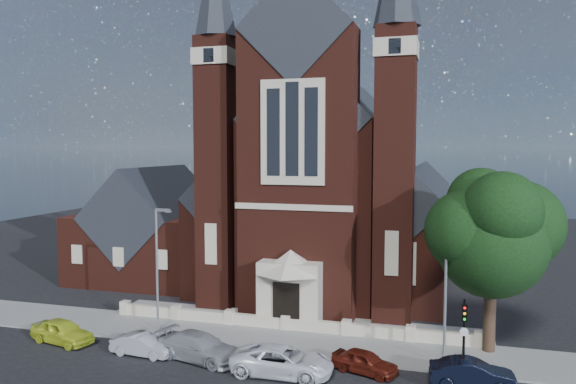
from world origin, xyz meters
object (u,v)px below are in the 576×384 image
street_tree (494,236)px  traffic_signal (464,326)px  church (336,189)px  car_silver_b (199,347)px  parish_hall (156,234)px  car_dark_red (365,362)px  street_lamp_left (158,262)px  car_white_suv (282,361)px  car_silver_a (143,345)px  car_navy (472,374)px  street_lamp_right (447,280)px  car_lime_van (62,331)px

street_tree → traffic_signal: street_tree is taller
church → car_silver_b: 24.11m
parish_hall → car_dark_red: 27.97m
street_lamp_left → car_white_suv: 11.36m
car_silver_a → car_white_suv: 8.57m
street_lamp_left → car_silver_a: size_ratio=2.15×
street_tree → car_navy: size_ratio=2.53×
street_tree → car_dark_red: (-6.64, -4.70, -6.34)m
street_lamp_right → traffic_signal: bearing=-60.0°
church → car_navy: 26.08m
church → car_white_suv: church is taller
car_lime_van → car_dark_red: 18.54m
church → street_tree: bearing=-53.8°
street_lamp_left → church: bearing=67.3°
car_silver_b → street_lamp_right: bearing=-59.6°
car_navy → street_lamp_left: bearing=76.9°
car_white_suv → street_tree: bearing=-61.5°
church → traffic_signal: (11.00, -20.52, -5.60)m
car_white_suv → car_navy: bearing=-84.3°
car_silver_a → car_dark_red: car_silver_a is taller
traffic_signal → car_lime_van: 23.72m
street_tree → street_lamp_right: 3.84m
street_lamp_left → street_lamp_right: same height
street_lamp_left → car_white_suv: (9.72, -4.45, -3.84)m
parish_hall → traffic_signal: (27.00, -15.57, -1.43)m
car_silver_a → car_silver_b: 3.47m
traffic_signal → car_silver_b: bearing=-171.3°
street_lamp_left → car_silver_b: bearing=-39.1°
car_navy → traffic_signal: bearing=9.7°
church → traffic_signal: 23.94m
street_tree → car_dark_red: street_tree is taller
street_lamp_left → car_dark_red: size_ratio=2.24×
car_silver_a → car_lime_van: bearing=89.1°
parish_hall → street_lamp_right: parish_hall is taller
parish_hall → traffic_signal: parish_hall is taller
church → car_navy: church is taller
street_lamp_right → car_dark_red: 6.47m
traffic_signal → car_navy: bearing=-76.9°
church → traffic_signal: church is taller
church → car_white_suv: (1.81, -23.39, -7.43)m
car_lime_van → street_lamp_left: bearing=-40.4°
street_tree → street_lamp_left: street_tree is taller
car_navy → car_white_suv: bearing=93.5°
parish_hall → car_silver_a: parish_hall is taller
street_tree → street_lamp_right: size_ratio=1.32×
car_navy → street_tree: bearing=-16.9°
street_lamp_right → car_white_suv: (-8.28, -4.45, -3.84)m
street_lamp_right → car_silver_b: 14.41m
car_dark_red → street_lamp_right: bearing=-35.0°
street_lamp_left → car_lime_van: street_lamp_left is taller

